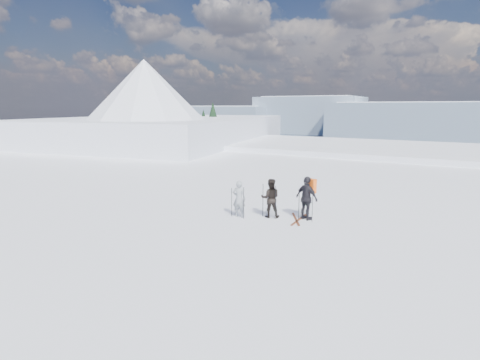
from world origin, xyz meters
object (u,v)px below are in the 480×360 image
(skier_grey, at_px, (239,199))
(skis_loose, at_px, (297,219))
(skier_dark, at_px, (270,198))
(skier_pack, at_px, (307,198))

(skier_grey, bearing_deg, skis_loose, -165.43)
(skis_loose, bearing_deg, skier_dark, -168.90)
(skier_dark, distance_m, skis_loose, 1.37)
(skier_dark, height_order, skier_pack, skier_pack)
(skier_dark, relative_size, skier_pack, 0.91)
(skier_pack, bearing_deg, skier_grey, 42.40)
(skier_grey, xyz_separation_m, skis_loose, (2.21, 0.83, -0.75))
(skier_dark, height_order, skis_loose, skier_dark)
(skier_pack, bearing_deg, skier_dark, 36.31)
(skier_grey, distance_m, skier_pack, 2.71)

